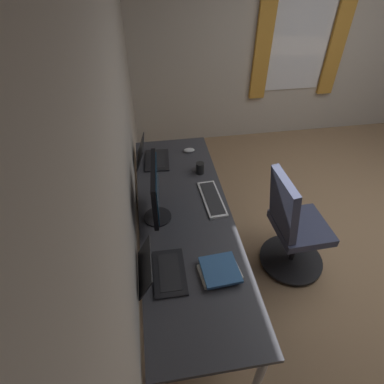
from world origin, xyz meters
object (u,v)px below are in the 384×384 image
(drawer_pedestal, at_px, (178,224))
(book_stack_near, at_px, (220,271))
(coffee_mug, at_px, (200,168))
(keyboard_main, at_px, (212,199))
(office_chair, at_px, (293,229))
(laptop_leftmost, at_px, (151,157))
(laptop_left, at_px, (160,270))
(monitor_primary, at_px, (156,191))
(mouse_main, at_px, (189,150))

(drawer_pedestal, height_order, book_stack_near, book_stack_near)
(drawer_pedestal, xyz_separation_m, coffee_mug, (0.21, -0.23, 0.43))
(keyboard_main, bearing_deg, office_chair, -103.63)
(laptop_leftmost, bearing_deg, keyboard_main, -143.82)
(drawer_pedestal, height_order, laptop_left, laptop_left)
(monitor_primary, relative_size, keyboard_main, 1.11)
(laptop_left, distance_m, office_chair, 1.24)
(coffee_mug, bearing_deg, drawer_pedestal, 133.64)
(mouse_main, bearing_deg, book_stack_near, 179.22)
(mouse_main, bearing_deg, coffee_mug, -172.85)
(laptop_left, xyz_separation_m, coffee_mug, (0.98, -0.42, 0.01))
(book_stack_near, xyz_separation_m, coffee_mug, (1.04, -0.06, 0.02))
(book_stack_near, xyz_separation_m, office_chair, (0.52, -0.75, -0.30))
(laptop_left, bearing_deg, book_stack_near, -98.12)
(keyboard_main, relative_size, coffee_mug, 3.85)
(book_stack_near, bearing_deg, laptop_left, 81.88)
(laptop_leftmost, distance_m, coffee_mug, 0.47)
(monitor_primary, height_order, mouse_main, monitor_primary)
(drawer_pedestal, xyz_separation_m, monitor_primary, (-0.27, 0.17, 0.64))
(drawer_pedestal, relative_size, mouse_main, 6.68)
(keyboard_main, height_order, office_chair, office_chair)
(mouse_main, xyz_separation_m, coffee_mug, (-0.34, -0.04, 0.03))
(laptop_leftmost, bearing_deg, office_chair, -124.76)
(monitor_primary, height_order, keyboard_main, monitor_primary)
(monitor_primary, xyz_separation_m, office_chair, (-0.03, -1.08, -0.53))
(office_chair, bearing_deg, book_stack_near, 124.58)
(laptop_left, bearing_deg, drawer_pedestal, -14.42)
(office_chair, bearing_deg, laptop_leftmost, 55.24)
(laptop_leftmost, relative_size, laptop_left, 1.02)
(monitor_primary, height_order, office_chair, monitor_primary)
(mouse_main, distance_m, coffee_mug, 0.34)
(laptop_leftmost, bearing_deg, laptop_left, 179.27)
(laptop_leftmost, xyz_separation_m, keyboard_main, (-0.60, -0.44, -0.04))
(book_stack_near, bearing_deg, office_chair, -55.42)
(drawer_pedestal, relative_size, keyboard_main, 1.63)
(laptop_left, relative_size, keyboard_main, 0.81)
(drawer_pedestal, relative_size, office_chair, 0.72)
(laptop_left, relative_size, book_stack_near, 1.32)
(book_stack_near, height_order, office_chair, office_chair)
(monitor_primary, relative_size, book_stack_near, 1.80)
(keyboard_main, bearing_deg, laptop_left, 143.86)
(coffee_mug, bearing_deg, book_stack_near, 176.62)
(keyboard_main, bearing_deg, book_stack_near, 172.15)
(mouse_main, bearing_deg, drawer_pedestal, 161.74)
(monitor_primary, height_order, coffee_mug, monitor_primary)
(book_stack_near, bearing_deg, mouse_main, -0.78)
(office_chair, bearing_deg, drawer_pedestal, 71.47)
(drawer_pedestal, bearing_deg, coffee_mug, -46.36)
(drawer_pedestal, bearing_deg, office_chair, -108.53)
(laptop_left, height_order, mouse_main, laptop_left)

